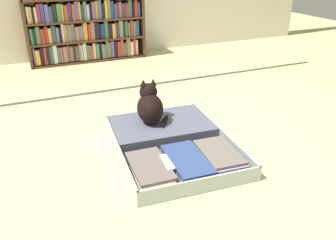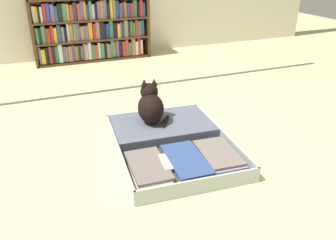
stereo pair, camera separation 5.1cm
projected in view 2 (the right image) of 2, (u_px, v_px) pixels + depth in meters
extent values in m
plane|color=#C1BD85|center=(148.00, 149.00, 2.18)|extent=(10.00, 10.00, 0.00)
cube|color=#3B452F|center=(108.00, 90.00, 3.13)|extent=(4.80, 0.05, 0.00)
cube|color=#54331C|center=(32.00, 33.00, 3.71)|extent=(0.03, 0.29, 0.71)
cube|color=#54331C|center=(145.00, 25.00, 4.15)|extent=(0.03, 0.29, 0.71)
cube|color=#54331C|center=(95.00, 58.00, 4.08)|extent=(1.29, 0.29, 0.02)
cube|color=#54331C|center=(93.00, 39.00, 3.98)|extent=(1.26, 0.29, 0.02)
cube|color=slate|center=(39.00, 54.00, 3.82)|extent=(0.02, 0.24, 0.19)
cube|color=yellow|center=(43.00, 55.00, 3.84)|extent=(0.04, 0.24, 0.16)
cube|color=black|center=(47.00, 53.00, 3.85)|extent=(0.04, 0.24, 0.18)
cube|color=#B33430|center=(50.00, 53.00, 3.86)|extent=(0.03, 0.24, 0.19)
cube|color=black|center=(53.00, 53.00, 3.87)|extent=(0.03, 0.24, 0.19)
cube|color=#3B7860|center=(56.00, 52.00, 3.89)|extent=(0.04, 0.24, 0.18)
cube|color=silver|center=(60.00, 51.00, 3.89)|extent=(0.04, 0.24, 0.20)
cube|color=slate|center=(63.00, 52.00, 3.92)|extent=(0.03, 0.24, 0.17)
cube|color=#A06E57|center=(66.00, 52.00, 3.92)|extent=(0.02, 0.24, 0.17)
cube|color=#A36F5C|center=(69.00, 52.00, 3.93)|extent=(0.04, 0.24, 0.17)
cube|color=slate|center=(72.00, 51.00, 3.95)|extent=(0.02, 0.24, 0.18)
cube|color=#997753|center=(75.00, 51.00, 3.97)|extent=(0.04, 0.24, 0.17)
cube|color=black|center=(78.00, 51.00, 3.96)|extent=(0.02, 0.24, 0.18)
cube|color=slate|center=(81.00, 51.00, 3.99)|extent=(0.03, 0.24, 0.16)
cube|color=#9D7151|center=(83.00, 50.00, 3.98)|extent=(0.03, 0.24, 0.19)
cube|color=silver|center=(85.00, 50.00, 4.00)|extent=(0.02, 0.24, 0.17)
cube|color=silver|center=(88.00, 49.00, 4.00)|extent=(0.04, 0.24, 0.20)
cube|color=#457B51|center=(91.00, 50.00, 4.02)|extent=(0.03, 0.24, 0.17)
cube|color=#C24434|center=(94.00, 50.00, 4.04)|extent=(0.04, 0.24, 0.16)
cube|color=beige|center=(97.00, 49.00, 4.05)|extent=(0.03, 0.24, 0.18)
cube|color=#408B4D|center=(101.00, 49.00, 4.06)|extent=(0.04, 0.24, 0.17)
cube|color=black|center=(104.00, 48.00, 4.06)|extent=(0.02, 0.24, 0.18)
cube|color=#A26E5F|center=(106.00, 49.00, 4.08)|extent=(0.03, 0.24, 0.16)
cube|color=#4C755F|center=(108.00, 49.00, 4.09)|extent=(0.02, 0.24, 0.16)
cube|color=#45884F|center=(110.00, 47.00, 4.10)|extent=(0.03, 0.24, 0.20)
cube|color=#A5784D|center=(112.00, 47.00, 4.11)|extent=(0.02, 0.24, 0.18)
cube|color=slate|center=(115.00, 47.00, 4.12)|extent=(0.03, 0.24, 0.19)
cube|color=#211E2F|center=(118.00, 47.00, 4.14)|extent=(0.03, 0.24, 0.18)
cube|color=#B4382A|center=(122.00, 47.00, 4.14)|extent=(0.04, 0.24, 0.18)
cube|color=#BD3F3A|center=(125.00, 46.00, 4.15)|extent=(0.03, 0.24, 0.19)
cube|color=#477E4E|center=(127.00, 47.00, 4.18)|extent=(0.04, 0.24, 0.16)
cube|color=#9F7150|center=(131.00, 45.00, 4.17)|extent=(0.04, 0.24, 0.20)
cube|color=silver|center=(134.00, 46.00, 4.19)|extent=(0.03, 0.24, 0.16)
cube|color=#C33931|center=(136.00, 45.00, 4.21)|extent=(0.03, 0.24, 0.19)
cube|color=silver|center=(139.00, 45.00, 4.23)|extent=(0.03, 0.24, 0.17)
cube|color=#54331C|center=(91.00, 19.00, 3.88)|extent=(1.26, 0.29, 0.02)
cube|color=#3D8264|center=(37.00, 35.00, 3.73)|extent=(0.03, 0.24, 0.17)
cube|color=black|center=(40.00, 34.00, 3.75)|extent=(0.03, 0.24, 0.17)
cube|color=#4C8653|center=(43.00, 33.00, 3.76)|extent=(0.04, 0.24, 0.18)
cube|color=#B02E26|center=(47.00, 34.00, 3.77)|extent=(0.04, 0.24, 0.16)
cube|color=#AE342A|center=(51.00, 33.00, 3.79)|extent=(0.03, 0.24, 0.18)
cube|color=gold|center=(54.00, 34.00, 3.80)|extent=(0.03, 0.24, 0.16)
cube|color=#285084|center=(58.00, 32.00, 3.81)|extent=(0.04, 0.24, 0.19)
cube|color=#8F6E60|center=(62.00, 33.00, 3.82)|extent=(0.03, 0.24, 0.17)
cube|color=black|center=(65.00, 33.00, 3.83)|extent=(0.02, 0.24, 0.16)
cube|color=silver|center=(67.00, 31.00, 3.84)|extent=(0.02, 0.24, 0.20)
cube|color=#9C864D|center=(70.00, 31.00, 3.86)|extent=(0.04, 0.24, 0.19)
cube|color=#A3745D|center=(73.00, 31.00, 3.86)|extent=(0.02, 0.24, 0.19)
cube|color=#488561|center=(75.00, 31.00, 3.87)|extent=(0.02, 0.24, 0.19)
cube|color=slate|center=(77.00, 30.00, 3.88)|extent=(0.03, 0.24, 0.19)
cube|color=#9D7A56|center=(81.00, 32.00, 3.91)|extent=(0.04, 0.24, 0.16)
cube|color=slate|center=(85.00, 31.00, 3.92)|extent=(0.04, 0.24, 0.16)
cube|color=gold|center=(89.00, 30.00, 3.92)|extent=(0.04, 0.24, 0.19)
cube|color=#BD2E3C|center=(93.00, 30.00, 3.94)|extent=(0.03, 0.24, 0.18)
cube|color=tan|center=(96.00, 29.00, 3.95)|extent=(0.04, 0.24, 0.19)
cube|color=black|center=(100.00, 29.00, 3.96)|extent=(0.04, 0.24, 0.19)
cube|color=black|center=(103.00, 30.00, 3.98)|extent=(0.02, 0.24, 0.17)
cube|color=navy|center=(106.00, 29.00, 4.00)|extent=(0.04, 0.24, 0.17)
cube|color=#357C4C|center=(109.00, 28.00, 4.00)|extent=(0.04, 0.24, 0.20)
cube|color=black|center=(113.00, 29.00, 4.02)|extent=(0.04, 0.24, 0.17)
cube|color=gold|center=(116.00, 29.00, 4.03)|extent=(0.03, 0.24, 0.16)
cube|color=slate|center=(118.00, 28.00, 4.05)|extent=(0.02, 0.24, 0.17)
cube|color=#274D84|center=(120.00, 28.00, 4.06)|extent=(0.02, 0.24, 0.17)
cube|color=gray|center=(124.00, 27.00, 4.05)|extent=(0.04, 0.24, 0.19)
cube|color=black|center=(126.00, 28.00, 4.08)|extent=(0.02, 0.24, 0.17)
cube|color=#33755B|center=(129.00, 27.00, 4.09)|extent=(0.03, 0.24, 0.18)
cube|color=#977A53|center=(131.00, 28.00, 4.10)|extent=(0.02, 0.24, 0.16)
cube|color=#B43330|center=(134.00, 27.00, 4.10)|extent=(0.03, 0.24, 0.19)
cube|color=#3A7D58|center=(137.00, 27.00, 4.11)|extent=(0.03, 0.24, 0.17)
cube|color=#344D95|center=(139.00, 27.00, 4.14)|extent=(0.04, 0.24, 0.18)
cube|color=beige|center=(33.00, 13.00, 3.64)|extent=(0.03, 0.24, 0.17)
cube|color=yellow|center=(36.00, 14.00, 3.65)|extent=(0.02, 0.24, 0.17)
cube|color=black|center=(38.00, 14.00, 3.66)|extent=(0.02, 0.24, 0.16)
cube|color=silver|center=(41.00, 14.00, 3.67)|extent=(0.02, 0.24, 0.16)
cube|color=#C32C39|center=(43.00, 12.00, 3.67)|extent=(0.03, 0.24, 0.19)
cube|color=#374193|center=(47.00, 12.00, 3.68)|extent=(0.04, 0.24, 0.20)
cube|color=slate|center=(51.00, 12.00, 3.69)|extent=(0.04, 0.24, 0.19)
cube|color=#314C85|center=(55.00, 13.00, 3.71)|extent=(0.03, 0.24, 0.16)
cube|color=#24291E|center=(59.00, 12.00, 3.73)|extent=(0.04, 0.24, 0.18)
cube|color=#4C8463|center=(63.00, 11.00, 3.74)|extent=(0.04, 0.24, 0.18)
cube|color=gold|center=(66.00, 11.00, 3.75)|extent=(0.02, 0.24, 0.18)
cube|color=#BD4034|center=(70.00, 12.00, 3.76)|extent=(0.04, 0.24, 0.17)
cube|color=#364780|center=(73.00, 10.00, 3.79)|extent=(0.03, 0.24, 0.19)
cube|color=#B14337|center=(77.00, 11.00, 3.79)|extent=(0.03, 0.24, 0.18)
cube|color=slate|center=(80.00, 9.00, 3.81)|extent=(0.04, 0.24, 0.20)
cube|color=gold|center=(83.00, 10.00, 3.82)|extent=(0.02, 0.24, 0.19)
cube|color=navy|center=(86.00, 11.00, 3.83)|extent=(0.02, 0.24, 0.16)
cube|color=#498261|center=(88.00, 9.00, 3.82)|extent=(0.03, 0.24, 0.20)
cube|color=silver|center=(91.00, 11.00, 3.85)|extent=(0.03, 0.24, 0.16)
cube|color=black|center=(94.00, 10.00, 3.85)|extent=(0.02, 0.24, 0.18)
cube|color=slate|center=(97.00, 9.00, 3.86)|extent=(0.04, 0.24, 0.19)
cube|color=gold|center=(100.00, 9.00, 3.88)|extent=(0.02, 0.24, 0.20)
cube|color=slate|center=(103.00, 8.00, 3.89)|extent=(0.04, 0.24, 0.20)
cube|color=#17242E|center=(106.00, 10.00, 3.90)|extent=(0.03, 0.24, 0.17)
cube|color=gold|center=(109.00, 8.00, 3.90)|extent=(0.03, 0.24, 0.20)
cube|color=#9C7262|center=(112.00, 8.00, 3.91)|extent=(0.02, 0.24, 0.20)
cube|color=navy|center=(115.00, 8.00, 3.94)|extent=(0.04, 0.24, 0.19)
cube|color=#325397|center=(118.00, 10.00, 3.95)|extent=(0.03, 0.24, 0.16)
cube|color=#B62C2C|center=(120.00, 9.00, 3.97)|extent=(0.02, 0.24, 0.17)
cube|color=#91704B|center=(123.00, 9.00, 3.97)|extent=(0.03, 0.24, 0.17)
cube|color=#363F89|center=(126.00, 9.00, 3.99)|extent=(0.04, 0.24, 0.16)
cube|color=#B72D28|center=(129.00, 9.00, 4.00)|extent=(0.03, 0.24, 0.16)
cube|color=#3A7854|center=(132.00, 7.00, 4.01)|extent=(0.04, 0.24, 0.19)
cube|color=black|center=(136.00, 8.00, 4.01)|extent=(0.02, 0.24, 0.17)
cube|color=red|center=(138.00, 7.00, 4.02)|extent=(0.04, 0.24, 0.18)
cube|color=#284E8D|center=(141.00, 8.00, 4.04)|extent=(0.02, 0.24, 0.16)
cube|color=#B0BBB4|center=(185.00, 170.00, 1.96)|extent=(0.72, 0.51, 0.01)
cube|color=#B0BBB4|center=(200.00, 186.00, 1.75)|extent=(0.69, 0.06, 0.09)
cube|color=#B0BBB4|center=(126.00, 174.00, 1.85)|extent=(0.05, 0.46, 0.09)
cube|color=#B0BBB4|center=(238.00, 154.00, 2.03)|extent=(0.05, 0.46, 0.09)
cube|color=#474959|center=(185.00, 168.00, 1.96)|extent=(0.70, 0.49, 0.01)
cube|color=#B0BBB4|center=(162.00, 134.00, 2.36)|extent=(0.72, 0.51, 0.01)
cube|color=#B0BBB4|center=(153.00, 115.00, 2.53)|extent=(0.69, 0.06, 0.09)
cube|color=#B0BBB4|center=(112.00, 135.00, 2.25)|extent=(0.05, 0.46, 0.09)
cube|color=#B0BBB4|center=(208.00, 122.00, 2.43)|extent=(0.05, 0.46, 0.09)
cube|color=#474959|center=(162.00, 132.00, 2.35)|extent=(0.70, 0.49, 0.01)
cylinder|color=black|center=(172.00, 148.00, 2.15)|extent=(0.67, 0.07, 0.02)
cube|color=#27282E|center=(148.00, 171.00, 1.90)|extent=(0.24, 0.38, 0.02)
cube|color=tan|center=(148.00, 170.00, 1.87)|extent=(0.24, 0.42, 0.02)
cube|color=#6A5F5B|center=(148.00, 166.00, 1.88)|extent=(0.22, 0.35, 0.02)
cube|color=#B8AF8C|center=(186.00, 166.00, 1.95)|extent=(0.23, 0.37, 0.02)
cube|color=tan|center=(185.00, 164.00, 1.94)|extent=(0.23, 0.39, 0.01)
cube|color=slate|center=(185.00, 162.00, 1.94)|extent=(0.22, 0.38, 0.01)
cube|color=navy|center=(186.00, 160.00, 1.92)|extent=(0.22, 0.38, 0.02)
cube|color=navy|center=(221.00, 160.00, 2.00)|extent=(0.23, 0.40, 0.02)
cube|color=#282131|center=(220.00, 157.00, 2.00)|extent=(0.21, 0.35, 0.01)
cube|color=gray|center=(218.00, 155.00, 1.99)|extent=(0.22, 0.37, 0.01)
cube|color=#6E645D|center=(218.00, 153.00, 1.99)|extent=(0.23, 0.35, 0.02)
cube|color=white|center=(180.00, 159.00, 1.91)|extent=(0.23, 0.18, 0.01)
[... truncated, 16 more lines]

